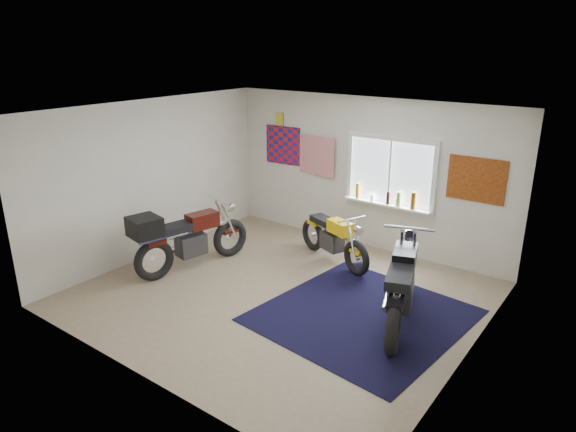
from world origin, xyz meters
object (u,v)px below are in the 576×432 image
Objects in this scene: black_chrome_bike at (401,287)px; maroon_tourer at (184,238)px; yellow_triumph at (333,239)px; navy_rug at (362,315)px.

maroon_tourer is at bearing 80.69° from black_chrome_bike.
black_chrome_bike is at bearing -11.93° from yellow_triumph.
navy_rug is 0.70m from black_chrome_bike.
black_chrome_bike reaches higher than yellow_triumph.
yellow_triumph reaches higher than navy_rug.
black_chrome_bike is (0.46, 0.17, 0.50)m from navy_rug.
yellow_triumph is 2.12m from black_chrome_bike.
navy_rug is at bearing -24.07° from yellow_triumph.
black_chrome_bike is at bearing -68.49° from maroon_tourer.
maroon_tourer is at bearing -113.94° from yellow_triumph.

